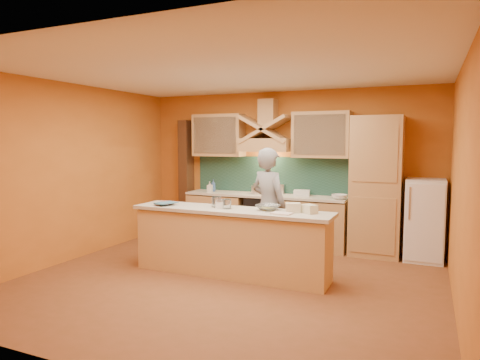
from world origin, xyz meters
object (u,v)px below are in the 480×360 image
at_px(stove, 265,220).
at_px(person, 269,207).
at_px(fridge, 425,220).
at_px(mixing_bowl, 268,207).
at_px(kitchen_scale, 220,205).

bearing_deg(stove, person, -66.73).
distance_m(fridge, mixing_bowl, 2.69).
bearing_deg(mixing_bowl, person, 108.75).
relative_size(stove, person, 0.50).
bearing_deg(kitchen_scale, person, 39.92).
distance_m(person, kitchen_scale, 0.85).
bearing_deg(kitchen_scale, mixing_bowl, -5.60).
relative_size(fridge, mixing_bowl, 4.14).
bearing_deg(mixing_bowl, stove, 111.84).
xyz_separation_m(stove, fridge, (2.70, 0.00, 0.20)).
bearing_deg(person, stove, -43.03).
xyz_separation_m(stove, kitchen_scale, (0.04, -1.90, 0.54)).
relative_size(fridge, kitchen_scale, 10.86).
height_order(stove, mixing_bowl, mixing_bowl).
bearing_deg(person, mixing_bowl, 132.45).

